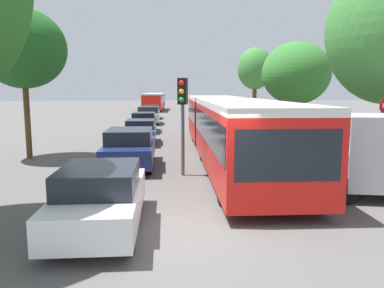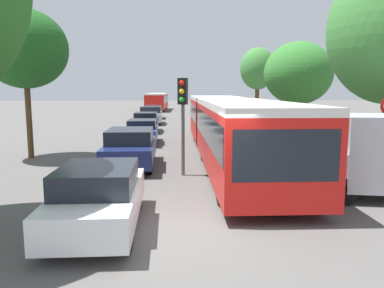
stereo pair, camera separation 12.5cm
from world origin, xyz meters
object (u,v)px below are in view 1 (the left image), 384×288
Objects in this scene: articulated_bus at (227,124)px; queued_car_white at (100,197)px; queued_car_blue at (141,131)px; traffic_light at (183,105)px; tree_right_mid at (296,73)px; queued_car_silver at (149,115)px; queued_car_black at (144,122)px; city_bus_rear at (154,101)px; queued_car_graphite at (151,112)px; tree_right_far at (255,70)px; queued_car_navy at (130,148)px; tree_left_mid at (23,49)px.

queued_car_white is at bearing -25.23° from articulated_bus.
traffic_light is (1.92, -8.12, 1.81)m from queued_car_blue.
tree_right_mid reaches higher than articulated_bus.
queued_car_silver is at bearing 0.03° from queued_car_white.
queued_car_black is 1.19× the size of traffic_light.
traffic_light reaches higher than queued_car_black.
city_bus_rear is at bearing 0.16° from queued_car_silver.
queued_car_graphite is (-0.01, -15.83, -0.74)m from city_bus_rear.
articulated_bus is 4.54× the size of queued_car_blue.
articulated_bus is 11.45m from queued_car_black.
queued_car_white is 1.03× the size of queued_car_blue.
queued_car_graphite is at bearing -168.75° from articulated_bus.
queued_car_graphite is 0.58× the size of tree_right_far.
queued_car_silver is 14.07m from tree_right_mid.
tree_right_far is (8.05, 22.47, 2.36)m from traffic_light.
queued_car_blue is (0.05, 6.52, -0.07)m from queued_car_navy.
traffic_light is at bearing -30.80° from articulated_bus.
tree_right_mid reaches higher than queued_car_silver.
queued_car_black is (-0.11, 5.97, 0.02)m from queued_car_blue.
queued_car_black is at bearing -177.16° from city_bus_rear.
queued_car_white is (-4.24, -8.47, -0.81)m from articulated_bus.
tree_left_mid reaches higher than queued_car_graphite.
queued_car_navy is 13.89m from tree_right_mid.
city_bus_rear is 22.28m from queued_car_silver.
articulated_bus is 23.69m from queued_car_graphite.
traffic_light is at bearing -22.04° from queued_car_white.
queued_car_white is 1.18× the size of traffic_light.
tree_left_mid is at bearing -154.25° from tree_right_mid.
city_bus_rear is at bearing 107.05° from tree_right_mid.
articulated_bus is 4.41× the size of queued_car_white.
queued_car_black is at bearing -156.96° from articulated_bus.
articulated_bus is 9.63m from tree_right_mid.
queued_car_blue is at bearing -176.92° from city_bus_rear.
queued_car_blue is at bearing -124.79° from tree_right_far.
tree_right_mid is at bearing 160.78° from traffic_light.
articulated_bus is at bearing -158.01° from queued_car_black.
city_bus_rear is at bearing -172.73° from articulated_bus.
queued_car_silver is at bearing -0.64° from queued_car_black.
queued_car_blue is 0.88× the size of queued_car_silver.
queued_car_navy is at bearing -179.91° from queued_car_graphite.
queued_car_black reaches higher than queued_car_blue.
tree_right_far is (10.09, 8.39, 4.15)m from queued_car_black.
articulated_bus is 39.37m from city_bus_rear.
city_bus_rear is 47.63m from queued_car_white.
queued_car_graphite is at bearing 0.09° from queued_car_navy.
articulated_bus is 3.99× the size of queued_car_silver.
articulated_bus is at bearing -26.28° from queued_car_white.
queued_car_blue is 0.64× the size of tree_right_mid.
tree_left_mid is at bearing -103.55° from traffic_light.
queued_car_silver reaches higher than queued_car_black.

